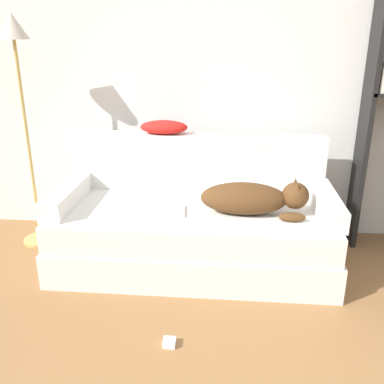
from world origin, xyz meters
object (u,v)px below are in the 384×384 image
at_px(dog, 253,198).
at_px(laptop, 161,211).
at_px(throw_pillow, 164,127).
at_px(couch, 193,236).
at_px(power_adapter, 169,343).
at_px(floor_lamp, 19,76).

xyz_separation_m(dog, laptop, (-0.62, -0.03, -0.10)).
distance_m(laptop, throw_pillow, 0.68).
distance_m(couch, dog, 0.54).
bearing_deg(laptop, power_adapter, -83.69).
bearing_deg(power_adapter, floor_lamp, 136.73).
distance_m(dog, laptop, 0.63).
xyz_separation_m(dog, power_adapter, (-0.46, -0.82, -0.54)).
bearing_deg(floor_lamp, dog, -10.91).
bearing_deg(throw_pillow, laptop, -85.14).
bearing_deg(power_adapter, laptop, 101.51).
distance_m(throw_pillow, power_adapter, 1.58).
height_order(couch, floor_lamp, floor_lamp).
bearing_deg(couch, laptop, -153.62).
xyz_separation_m(dog, throw_pillow, (-0.66, 0.45, 0.38)).
bearing_deg(floor_lamp, power_adapter, -43.27).
xyz_separation_m(couch, laptop, (-0.21, -0.11, 0.23)).
height_order(dog, floor_lamp, floor_lamp).
bearing_deg(floor_lamp, couch, -11.00).
xyz_separation_m(laptop, floor_lamp, (-1.06, 0.35, 0.86)).
bearing_deg(laptop, throw_pillow, 89.67).
bearing_deg(floor_lamp, laptop, -18.45).
bearing_deg(floor_lamp, throw_pillow, 7.10).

